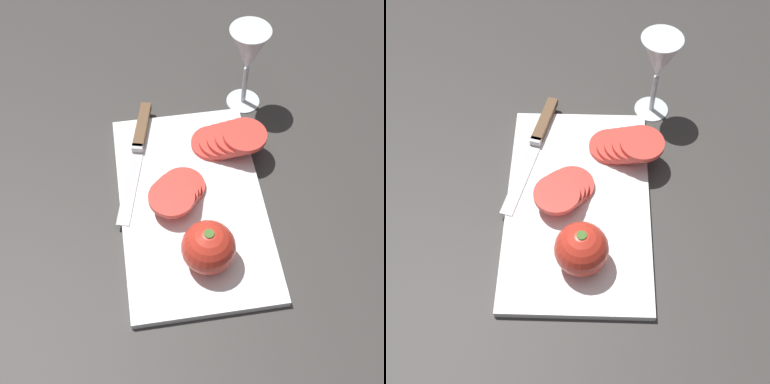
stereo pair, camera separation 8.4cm
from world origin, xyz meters
The scene contains 7 objects.
ground_plane centered at (0.00, 0.00, 0.00)m, with size 3.00×3.00×0.00m, color #383533.
cutting_board centered at (0.10, -0.01, 0.01)m, with size 0.38×0.23×0.01m.
wine_glass centered at (0.32, -0.14, 0.12)m, with size 0.07×0.07×0.17m.
whole_tomato centered at (-0.01, -0.02, 0.05)m, with size 0.08×0.08×0.08m.
knife centered at (0.24, 0.06, 0.02)m, with size 0.25×0.08×0.01m.
tomato_slice_stack_near centered at (0.11, 0.01, 0.03)m, with size 0.11×0.09×0.04m.
tomato_slice_stack_far centered at (0.20, -0.09, 0.04)m, with size 0.09×0.12×0.04m.
Camera 1 is at (-0.37, 0.06, 0.74)m, focal length 50.00 mm.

